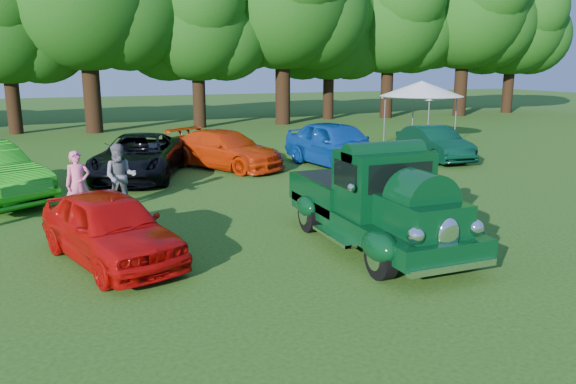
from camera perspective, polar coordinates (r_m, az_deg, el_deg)
name	(u,v)px	position (r m, az deg, el deg)	size (l,w,h in m)	color
ground	(296,252)	(11.46, 0.80, -6.15)	(120.00, 120.00, 0.00)	#214610
hero_pickup	(376,204)	(11.84, 8.95, -1.23)	(2.42, 5.20, 2.03)	black
red_convertible	(110,227)	(11.30, -17.62, -3.44)	(1.60, 3.98, 1.36)	#AE0807
back_car_black	(139,156)	(19.36, -14.90, 3.51)	(2.42, 5.25, 1.46)	black
back_car_orange	(225,149)	(20.67, -6.39, 4.32)	(1.92, 4.73, 1.37)	#BF2A06
back_car_blue	(337,144)	(20.79, 5.01, 4.85)	(2.00, 4.97, 1.69)	navy
back_car_green	(434,143)	(23.04, 14.64, 4.81)	(1.41, 4.04, 1.33)	black
spectator_pink	(78,184)	(14.83, -20.55, 0.75)	(0.61, 0.40, 1.66)	pink
spectator_grey	(120,176)	(15.35, -16.66, 1.54)	(0.84, 0.65, 1.72)	slate
canopy_tent	(422,89)	(27.90, 13.41, 10.14)	(5.15, 5.15, 2.96)	silver
tree_line	(177,10)	(34.70, -11.18, 17.67)	(62.77, 9.99, 11.86)	black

